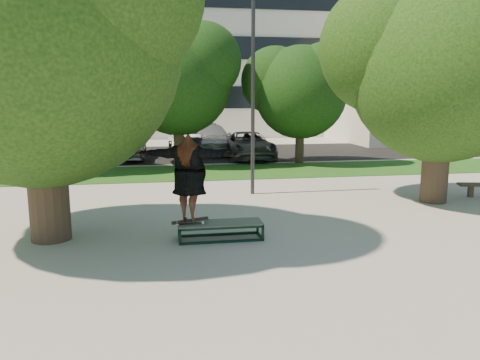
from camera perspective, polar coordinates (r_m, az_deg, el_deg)
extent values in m
plane|color=#ADAA9F|center=(9.90, 1.45, -7.72)|extent=(120.00, 120.00, 0.00)
cube|color=#194814|center=(19.19, -1.08, 1.05)|extent=(30.00, 4.00, 0.02)
cube|color=black|center=(25.49, -5.50, 3.24)|extent=(40.00, 8.00, 0.01)
cylinder|color=#38281E|center=(10.61, -22.50, 1.59)|extent=(0.84, 0.84, 3.20)
sphere|color=black|center=(10.57, -23.43, 14.96)|extent=(5.80, 5.80, 5.80)
cylinder|color=#38281E|center=(14.61, 22.83, 3.31)|extent=(0.76, 0.76, 3.00)
sphere|color=black|center=(14.55, 23.45, 12.25)|extent=(5.20, 5.20, 5.20)
sphere|color=black|center=(14.64, 17.50, 15.14)|extent=(3.90, 3.90, 3.90)
cylinder|color=#38281E|center=(20.84, -22.68, 4.84)|extent=(0.44, 0.44, 2.80)
sphere|color=black|center=(20.78, -23.07, 10.50)|extent=(4.40, 4.40, 4.40)
sphere|color=black|center=(21.71, -25.65, 11.72)|extent=(3.30, 3.30, 3.30)
sphere|color=black|center=(20.18, -20.71, 12.88)|extent=(3.08, 3.08, 3.08)
cylinder|color=#38281E|center=(21.31, -7.46, 5.90)|extent=(0.50, 0.50, 3.00)
sphere|color=black|center=(21.27, -7.60, 11.87)|extent=(4.80, 4.80, 4.80)
sphere|color=black|center=(22.00, -10.92, 13.28)|extent=(3.60, 3.60, 3.60)
sphere|color=black|center=(20.91, -4.55, 14.27)|extent=(3.36, 3.36, 3.36)
cylinder|color=#38281E|center=(21.76, 7.30, 5.46)|extent=(0.40, 0.40, 2.60)
sphere|color=black|center=(21.69, 7.42, 10.55)|extent=(4.20, 4.20, 4.20)
sphere|color=black|center=(22.03, 4.29, 11.96)|extent=(3.15, 3.15, 3.15)
sphere|color=black|center=(21.61, 10.25, 12.42)|extent=(2.94, 2.94, 2.94)
cylinder|color=#2D2D30|center=(14.52, 1.58, 9.98)|extent=(0.12, 0.12, 6.00)
cube|color=silver|center=(41.54, -10.28, 16.81)|extent=(30.00, 14.00, 16.00)
cube|color=black|center=(34.18, -10.11, 9.89)|extent=(27.60, 0.12, 1.60)
cube|color=black|center=(34.36, -10.30, 15.74)|extent=(27.60, 0.12, 1.60)
cube|color=beige|center=(37.02, 23.15, 10.80)|extent=(15.00, 10.00, 8.00)
cube|color=#475147|center=(10.08, -2.41, -5.26)|extent=(1.80, 0.60, 0.03)
cylinder|color=white|center=(9.92, -7.66, -5.33)|extent=(0.06, 0.03, 0.06)
cylinder|color=white|center=(10.08, -7.69, -5.09)|extent=(0.06, 0.03, 0.06)
cylinder|color=white|center=(9.95, -4.54, -5.22)|extent=(0.06, 0.03, 0.06)
cylinder|color=white|center=(10.11, -4.62, -4.99)|extent=(0.06, 0.03, 0.06)
cube|color=black|center=(10.00, -6.13, -4.94)|extent=(0.78, 0.20, 0.10)
imported|color=#4D3721|center=(9.80, -6.23, 0.27)|extent=(2.31, 1.39, 1.82)
cube|color=#4D422E|center=(15.98, 26.30, -1.21)|extent=(0.16, 0.16, 0.37)
imported|color=#A7A7AC|center=(23.95, -13.67, 4.45)|extent=(1.88, 4.65, 1.58)
imported|color=black|center=(25.87, -6.72, 5.07)|extent=(1.89, 4.88, 1.59)
imported|color=#58585D|center=(23.27, 1.03, 4.25)|extent=(2.18, 4.74, 1.32)
imported|color=#A9A9AE|center=(25.74, -3.74, 5.04)|extent=(2.66, 5.49, 1.54)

